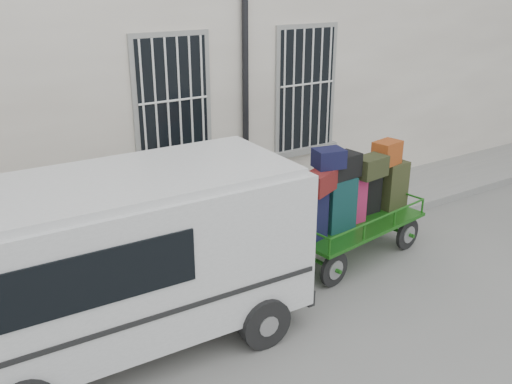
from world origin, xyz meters
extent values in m
plane|color=slate|center=(0.00, 0.00, 0.00)|extent=(80.00, 80.00, 0.00)
cube|color=beige|center=(0.00, 5.50, 3.00)|extent=(24.00, 5.00, 6.00)
cylinder|color=black|center=(0.95, 2.92, 2.80)|extent=(0.11, 0.11, 5.60)
cube|color=black|center=(-0.40, 2.98, 2.25)|extent=(1.20, 0.08, 2.20)
cube|color=gray|center=(-0.40, 2.96, 1.09)|extent=(1.45, 0.22, 0.12)
cube|color=black|center=(2.30, 2.98, 2.25)|extent=(1.20, 0.08, 2.20)
cube|color=gray|center=(2.30, 2.96, 1.09)|extent=(1.45, 0.22, 0.12)
cube|color=gray|center=(0.00, 2.20, 0.07)|extent=(24.00, 1.70, 0.15)
cylinder|color=black|center=(0.70, 0.12, 0.27)|extent=(0.54, 0.14, 0.53)
cylinder|color=gray|center=(0.70, 0.12, 0.27)|extent=(0.30, 0.14, 0.29)
cylinder|color=black|center=(0.58, 0.92, 0.27)|extent=(0.54, 0.14, 0.53)
cylinder|color=gray|center=(0.58, 0.92, 0.27)|extent=(0.30, 0.14, 0.29)
cylinder|color=black|center=(2.49, 0.38, 0.27)|extent=(0.54, 0.14, 0.53)
cylinder|color=gray|center=(2.49, 0.38, 0.27)|extent=(0.30, 0.14, 0.29)
cylinder|color=black|center=(2.37, 1.18, 0.27)|extent=(0.54, 0.14, 0.53)
cylinder|color=gray|center=(2.37, 1.18, 0.27)|extent=(0.30, 0.14, 0.29)
cube|color=#1C6116|center=(1.53, 0.65, 0.59)|extent=(2.47, 1.40, 0.05)
cylinder|color=#1C6116|center=(0.11, 0.44, 0.74)|extent=(0.31, 0.09, 0.60)
cube|color=black|center=(0.60, 0.55, 0.98)|extent=(0.48, 0.37, 0.74)
cube|color=black|center=(0.60, 0.55, 1.37)|extent=(0.19, 0.16, 0.03)
cube|color=#0D2E32|center=(1.15, 0.58, 1.02)|extent=(0.49, 0.26, 0.82)
cube|color=black|center=(1.15, 0.58, 1.44)|extent=(0.21, 0.15, 0.03)
cube|color=#971B56|center=(1.52, 0.69, 0.98)|extent=(0.38, 0.26, 0.74)
cube|color=black|center=(1.52, 0.69, 1.37)|extent=(0.16, 0.14, 0.03)
cube|color=black|center=(1.98, 0.85, 0.98)|extent=(0.42, 0.26, 0.73)
cube|color=black|center=(1.98, 0.85, 1.36)|extent=(0.18, 0.15, 0.03)
cube|color=#2C3118|center=(2.48, 0.78, 1.00)|extent=(0.47, 0.32, 0.78)
cube|color=black|center=(2.48, 0.78, 1.41)|extent=(0.20, 0.17, 0.03)
cube|color=#511015|center=(0.68, 0.49, 1.51)|extent=(0.63, 0.49, 0.30)
cube|color=black|center=(1.22, 0.65, 1.61)|extent=(0.54, 0.38, 0.36)
cube|color=black|center=(1.76, 0.61, 1.50)|extent=(0.56, 0.38, 0.31)
cube|color=maroon|center=(2.30, 0.81, 1.58)|extent=(0.50, 0.39, 0.38)
cube|color=black|center=(0.90, 0.58, 1.79)|extent=(0.48, 0.41, 0.27)
cube|color=silver|center=(-2.30, 0.39, 1.22)|extent=(4.24, 1.92, 1.72)
cube|color=silver|center=(-2.30, 0.39, 2.12)|extent=(4.04, 1.77, 0.10)
cube|color=black|center=(-2.89, -0.50, 1.51)|extent=(2.10, 0.09, 0.59)
cube|color=black|center=(-0.19, 0.34, 1.51)|extent=(0.07, 1.33, 0.52)
cube|color=black|center=(-0.20, 0.34, 0.41)|extent=(0.14, 1.76, 0.21)
cube|color=white|center=(-0.17, 0.34, 0.63)|extent=(0.04, 0.40, 0.11)
cylinder|color=black|center=(-0.94, -0.52, 0.32)|extent=(0.65, 0.23, 0.65)
cylinder|color=black|center=(-0.90, 1.23, 0.32)|extent=(0.65, 0.23, 0.65)
camera|label=1|loc=(-4.21, -5.39, 4.26)|focal=40.00mm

